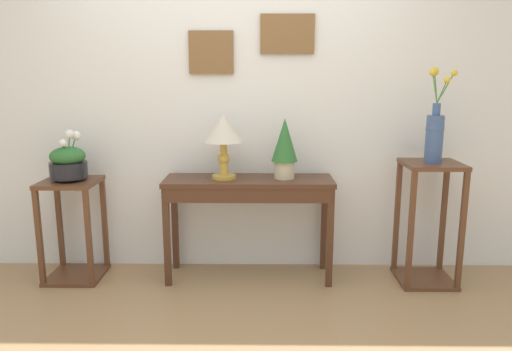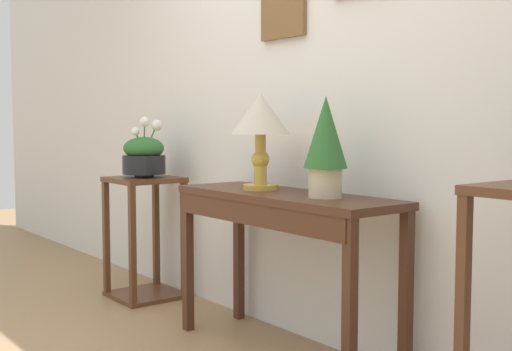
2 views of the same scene
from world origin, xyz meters
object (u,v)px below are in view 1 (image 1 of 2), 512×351
object	(u,v)px
table_lamp	(223,133)
planter_bowl_wide_left	(68,162)
console_table	(249,194)
pedestal_stand_left	(73,230)
pedestal_stand_right	(428,223)
flower_vase_tall_right	(435,131)
potted_plant_on_console	(285,146)

from	to	relation	value
table_lamp	planter_bowl_wide_left	bearing A→B (deg)	-178.69
console_table	pedestal_stand_left	bearing A→B (deg)	-179.88
table_lamp	pedestal_stand_left	size ratio (longest dim) A/B	0.62
console_table	pedestal_stand_right	distance (m)	1.32
console_table	pedestal_stand_left	size ratio (longest dim) A/B	1.63
pedestal_stand_left	planter_bowl_wide_left	size ratio (longest dim) A/B	2.04
table_lamp	flower_vase_tall_right	xyz separation A→B (m)	(1.49, -0.06, 0.02)
planter_bowl_wide_left	pedestal_stand_left	bearing A→B (deg)	-154.30
table_lamp	planter_bowl_wide_left	distance (m)	1.14
console_table	flower_vase_tall_right	bearing A→B (deg)	-1.61
console_table	potted_plant_on_console	distance (m)	0.44
pedestal_stand_left	flower_vase_tall_right	bearing A→B (deg)	-0.74
console_table	table_lamp	bearing A→B (deg)	172.56
console_table	table_lamp	xyz separation A→B (m)	(-0.18, 0.02, 0.45)
pedestal_stand_left	table_lamp	bearing A→B (deg)	1.34
table_lamp	pedestal_stand_left	world-z (taller)	table_lamp
flower_vase_tall_right	planter_bowl_wide_left	bearing A→B (deg)	179.24
table_lamp	flower_vase_tall_right	bearing A→B (deg)	-2.32
planter_bowl_wide_left	flower_vase_tall_right	xyz separation A→B (m)	(2.61, -0.03, 0.23)
console_table	pedestal_stand_left	world-z (taller)	console_table
table_lamp	pedestal_stand_left	xyz separation A→B (m)	(-1.12, -0.03, -0.72)
potted_plant_on_console	pedestal_stand_right	distance (m)	1.19
table_lamp	pedestal_stand_left	distance (m)	1.34
table_lamp	pedestal_stand_left	bearing A→B (deg)	-178.66
pedestal_stand_right	table_lamp	bearing A→B (deg)	177.66
pedestal_stand_left	planter_bowl_wide_left	xyz separation A→B (m)	(0.00, 0.00, 0.51)
pedestal_stand_left	flower_vase_tall_right	xyz separation A→B (m)	(2.61, -0.03, 0.75)
planter_bowl_wide_left	pedestal_stand_right	bearing A→B (deg)	-0.77
pedestal_stand_right	potted_plant_on_console	bearing A→B (deg)	176.16
table_lamp	potted_plant_on_console	xyz separation A→B (m)	(0.44, 0.01, -0.09)
console_table	potted_plant_on_console	bearing A→B (deg)	7.23
console_table	pedestal_stand_right	world-z (taller)	pedestal_stand_right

